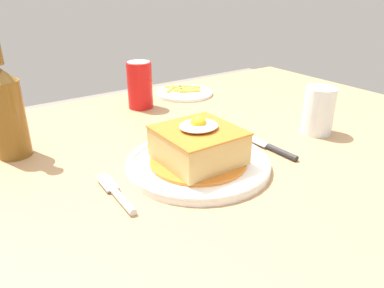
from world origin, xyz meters
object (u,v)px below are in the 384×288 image
at_px(fork, 118,195).
at_px(beer_bottle_amber, 6,107).
at_px(main_plate, 198,163).
at_px(drinking_glass, 318,114).
at_px(side_plate_fries, 184,93).
at_px(soda_can, 140,85).
at_px(knife, 273,148).

xyz_separation_m(fork, beer_bottle_amber, (-0.10, 0.26, 0.09)).
bearing_deg(main_plate, drinking_glass, -2.87).
relative_size(drinking_glass, side_plate_fries, 0.62).
bearing_deg(soda_can, side_plate_fries, 12.22).
relative_size(main_plate, knife, 1.61).
bearing_deg(beer_bottle_amber, side_plate_fries, 17.26).
bearing_deg(knife, drinking_glass, 4.86).
xyz_separation_m(fork, drinking_glass, (0.49, -0.00, 0.04)).
bearing_deg(main_plate, fork, -175.48).
bearing_deg(soda_can, knife, -77.43).
relative_size(fork, knife, 0.86).
xyz_separation_m(knife, side_plate_fries, (0.08, 0.44, -0.00)).
xyz_separation_m(fork, knife, (0.33, -0.02, 0.00)).
bearing_deg(drinking_glass, beer_bottle_amber, 155.59).
relative_size(knife, side_plate_fries, 0.97).
bearing_deg(side_plate_fries, knife, -99.77).
bearing_deg(knife, fork, 177.30).
bearing_deg(soda_can, drinking_glass, -58.06).
height_order(knife, side_plate_fries, side_plate_fries).
distance_m(drinking_glass, side_plate_fries, 0.43).
relative_size(soda_can, drinking_glass, 1.18).
height_order(fork, soda_can, soda_can).
distance_m(main_plate, soda_can, 0.38).
xyz_separation_m(fork, side_plate_fries, (0.41, 0.42, -0.00)).
distance_m(main_plate, beer_bottle_amber, 0.38).
distance_m(beer_bottle_amber, side_plate_fries, 0.54).
bearing_deg(side_plate_fries, main_plate, -120.61).
height_order(beer_bottle_amber, drinking_glass, beer_bottle_amber).
xyz_separation_m(knife, drinking_glass, (0.15, 0.01, 0.04)).
relative_size(main_plate, soda_can, 2.15).
bearing_deg(fork, side_plate_fries, 45.88).
xyz_separation_m(knife, beer_bottle_amber, (-0.43, 0.28, 0.09)).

